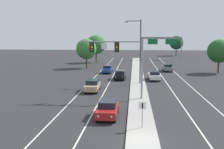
# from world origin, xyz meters

# --- Properties ---
(ground_plane) EXTENTS (260.00, 260.00, 0.00)m
(ground_plane) POSITION_xyz_m (0.00, 0.00, 0.00)
(ground_plane) COLOR #28282B
(median_island) EXTENTS (2.40, 110.00, 0.15)m
(median_island) POSITION_xyz_m (0.00, 18.00, 0.07)
(median_island) COLOR #9E9B93
(median_island) RESTS_ON ground
(lane_stripe_oncoming_center) EXTENTS (0.14, 100.00, 0.01)m
(lane_stripe_oncoming_center) POSITION_xyz_m (-4.70, 25.00, 0.00)
(lane_stripe_oncoming_center) COLOR silver
(lane_stripe_oncoming_center) RESTS_ON ground
(lane_stripe_receding_center) EXTENTS (0.14, 100.00, 0.01)m
(lane_stripe_receding_center) POSITION_xyz_m (4.70, 25.00, 0.00)
(lane_stripe_receding_center) COLOR silver
(lane_stripe_receding_center) RESTS_ON ground
(edge_stripe_left) EXTENTS (0.14, 100.00, 0.01)m
(edge_stripe_left) POSITION_xyz_m (-8.00, 25.00, 0.00)
(edge_stripe_left) COLOR silver
(edge_stripe_left) RESTS_ON ground
(edge_stripe_right) EXTENTS (0.14, 100.00, 0.01)m
(edge_stripe_right) POSITION_xyz_m (8.00, 25.00, 0.00)
(edge_stripe_right) COLOR silver
(edge_stripe_right) RESTS_ON ground
(overhead_signal_mast) EXTENTS (7.64, 0.44, 7.20)m
(overhead_signal_mast) POSITION_xyz_m (-2.17, 12.92, 5.35)
(overhead_signal_mast) COLOR gray
(overhead_signal_mast) RESTS_ON median_island
(median_sign_post) EXTENTS (0.60, 0.10, 2.20)m
(median_sign_post) POSITION_xyz_m (0.05, 2.62, 1.59)
(median_sign_post) COLOR gray
(median_sign_post) RESTS_ON median_island
(street_lamp_median) EXTENTS (2.58, 0.28, 10.00)m
(street_lamp_median) POSITION_xyz_m (0.07, 23.23, 5.79)
(street_lamp_median) COLOR #4C4C51
(street_lamp_median) RESTS_ON median_island
(car_oncoming_red) EXTENTS (1.88, 4.49, 1.58)m
(car_oncoming_red) POSITION_xyz_m (-3.09, 5.76, 0.82)
(car_oncoming_red) COLOR maroon
(car_oncoming_red) RESTS_ON ground
(car_oncoming_tan) EXTENTS (1.88, 4.50, 1.58)m
(car_oncoming_tan) POSITION_xyz_m (-6.42, 17.21, 0.82)
(car_oncoming_tan) COLOR tan
(car_oncoming_tan) RESTS_ON ground
(car_oncoming_black) EXTENTS (1.92, 4.51, 1.58)m
(car_oncoming_black) POSITION_xyz_m (-3.13, 27.75, 0.82)
(car_oncoming_black) COLOR black
(car_oncoming_black) RESTS_ON ground
(car_oncoming_blue) EXTENTS (1.89, 4.50, 1.58)m
(car_oncoming_blue) POSITION_xyz_m (-6.19, 35.78, 0.82)
(car_oncoming_blue) COLOR navy
(car_oncoming_blue) RESTS_ON ground
(car_receding_white) EXTENTS (1.89, 4.50, 1.58)m
(car_receding_white) POSITION_xyz_m (2.86, 27.43, 0.82)
(car_receding_white) COLOR silver
(car_receding_white) RESTS_ON ground
(car_receding_grey) EXTENTS (1.86, 4.49, 1.58)m
(car_receding_grey) POSITION_xyz_m (6.64, 39.44, 0.82)
(car_receding_grey) COLOR slate
(car_receding_grey) RESTS_ON ground
(highway_sign_gantry) EXTENTS (13.28, 0.42, 7.50)m
(highway_sign_gantry) POSITION_xyz_m (8.20, 68.92, 6.16)
(highway_sign_gantry) COLOR gray
(highway_sign_gantry) RESTS_ON ground
(tree_far_left_c) EXTENTS (4.89, 4.89, 7.07)m
(tree_far_left_c) POSITION_xyz_m (-12.09, 43.47, 4.62)
(tree_far_left_c) COLOR #4C3823
(tree_far_left_c) RESTS_ON ground
(tree_far_right_c) EXTENTS (4.84, 4.84, 7.01)m
(tree_far_right_c) POSITION_xyz_m (16.81, 37.35, 4.58)
(tree_far_right_c) COLOR #4C3823
(tree_far_right_c) RESTS_ON ground
(tree_far_left_b) EXTENTS (5.55, 5.55, 8.02)m
(tree_far_left_b) POSITION_xyz_m (-11.78, 57.26, 5.24)
(tree_far_left_b) COLOR #4C3823
(tree_far_left_b) RESTS_ON ground
(tree_far_right_a) EXTENTS (5.45, 5.45, 7.89)m
(tree_far_right_a) POSITION_xyz_m (15.98, 87.56, 5.15)
(tree_far_right_a) COLOR #4C3823
(tree_far_right_a) RESTS_ON ground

